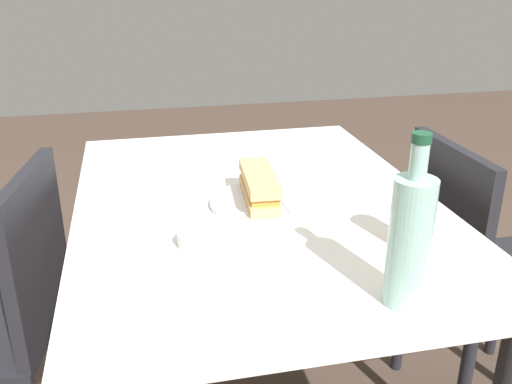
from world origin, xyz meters
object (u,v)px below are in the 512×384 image
(beer_glass, at_px, (415,216))
(baguette_sandwich_near, at_px, (260,186))
(olive_bowl, at_px, (200,238))
(chair_near, at_px, (4,312))
(dining_table, at_px, (256,240))
(chair_far, at_px, (471,266))
(water_bottle, at_px, (410,239))
(knife_near, at_px, (280,195))
(plate_near, at_px, (259,202))

(beer_glass, bearing_deg, baguette_sandwich_near, -137.49)
(olive_bowl, bearing_deg, chair_near, -118.49)
(dining_table, xyz_separation_m, chair_far, (0.00, 0.63, -0.15))
(beer_glass, bearing_deg, water_bottle, -30.86)
(baguette_sandwich_near, distance_m, beer_glass, 0.38)
(dining_table, distance_m, knife_near, 0.14)
(plate_near, bearing_deg, knife_near, 97.97)
(chair_far, height_order, knife_near, chair_far)
(dining_table, bearing_deg, water_bottle, 16.86)
(plate_near, bearing_deg, dining_table, -178.92)
(dining_table, relative_size, knife_near, 6.48)
(dining_table, height_order, olive_bowl, olive_bowl)
(dining_table, xyz_separation_m, plate_near, (0.04, 0.00, 0.12))
(knife_near, bearing_deg, dining_table, -117.73)
(knife_near, relative_size, olive_bowl, 1.97)
(plate_near, height_order, water_bottle, water_bottle)
(dining_table, xyz_separation_m, water_bottle, (0.49, 0.15, 0.23))
(chair_near, xyz_separation_m, plate_near, (0.08, 0.63, 0.27))
(chair_near, xyz_separation_m, olive_bowl, (0.25, 0.46, 0.28))
(baguette_sandwich_near, xyz_separation_m, olive_bowl, (0.17, -0.16, -0.03))
(baguette_sandwich_near, bearing_deg, chair_far, 93.15)
(plate_near, relative_size, baguette_sandwich_near, 1.05)
(plate_near, xyz_separation_m, olive_bowl, (0.17, -0.16, 0.01))
(dining_table, height_order, baguette_sandwich_near, baguette_sandwich_near)
(water_bottle, xyz_separation_m, beer_glass, (-0.18, 0.11, -0.05))
(water_bottle, height_order, olive_bowl, water_bottle)
(beer_glass, bearing_deg, knife_near, -144.71)
(chair_near, distance_m, water_bottle, 1.02)
(olive_bowl, bearing_deg, beer_glass, 75.78)
(chair_far, distance_m, chair_near, 1.25)
(baguette_sandwich_near, bearing_deg, dining_table, -178.92)
(plate_near, height_order, olive_bowl, olive_bowl)
(water_bottle, bearing_deg, plate_near, -161.99)
(dining_table, xyz_separation_m, baguette_sandwich_near, (0.04, 0.00, 0.16))
(knife_near, xyz_separation_m, beer_glass, (0.28, 0.20, 0.05))
(chair_far, distance_m, olive_bowl, 0.86)
(baguette_sandwich_near, distance_m, olive_bowl, 0.24)
(beer_glass, relative_size, olive_bowl, 1.57)
(baguette_sandwich_near, height_order, water_bottle, water_bottle)
(knife_near, bearing_deg, olive_bowl, -50.61)
(baguette_sandwich_near, bearing_deg, plate_near, 0.00)
(chair_near, height_order, water_bottle, water_bottle)
(knife_near, height_order, olive_bowl, olive_bowl)
(baguette_sandwich_near, relative_size, water_bottle, 0.75)
(chair_far, xyz_separation_m, beer_glass, (0.31, -0.37, 0.34))
(plate_near, height_order, baguette_sandwich_near, baguette_sandwich_near)
(chair_near, xyz_separation_m, knife_near, (0.07, 0.68, 0.28))
(dining_table, distance_m, water_bottle, 0.56)
(water_bottle, bearing_deg, chair_far, 135.70)
(chair_near, distance_m, olive_bowl, 0.60)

